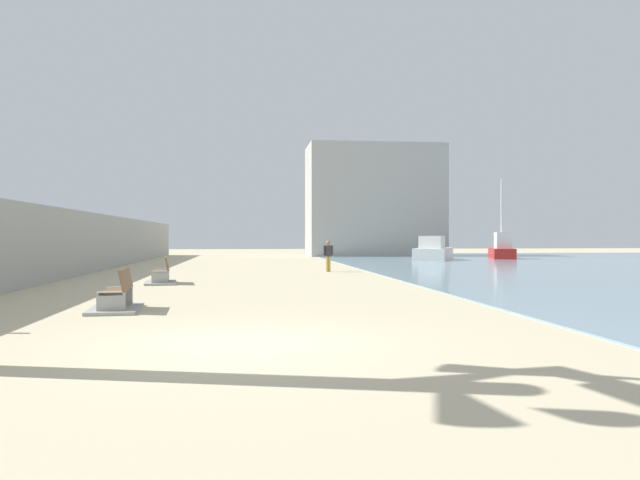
{
  "coord_description": "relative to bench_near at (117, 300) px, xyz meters",
  "views": [
    {
      "loc": [
        0.1,
        -10.26,
        1.72
      ],
      "look_at": [
        2.94,
        14.17,
        1.59
      ],
      "focal_mm": 35.52,
      "sensor_mm": 36.0,
      "label": 1
    }
  ],
  "objects": [
    {
      "name": "boat_mid_bay",
      "position": [
        22.47,
        31.36,
        0.55
      ],
      "size": [
        2.7,
        4.64,
        6.11
      ],
      "color": "red",
      "rests_on": "water_bay"
    },
    {
      "name": "ground_plane",
      "position": [
        2.9,
        13.13,
        -0.23
      ],
      "size": [
        120.0,
        120.0,
        0.0
      ],
      "primitive_type": "plane",
      "color": "#C6B793"
    },
    {
      "name": "boat_distant",
      "position": [
        16.48,
        29.47,
        0.44
      ],
      "size": [
        4.51,
        6.46,
        1.74
      ],
      "color": "white",
      "rests_on": "water_bay"
    },
    {
      "name": "harbor_building",
      "position": [
        14.49,
        41.13,
        4.72
      ],
      "size": [
        12.0,
        6.0,
        9.91
      ],
      "primitive_type": "cube",
      "color": "#ADAAA3",
      "rests_on": "ground"
    },
    {
      "name": "bench_far",
      "position": [
        -0.1,
        8.52,
        0.0
      ],
      "size": [
        1.33,
        2.21,
        0.98
      ],
      "color": "#9E9E99",
      "rests_on": "ground"
    },
    {
      "name": "bench_near",
      "position": [
        0.0,
        0.0,
        0.0
      ],
      "size": [
        1.23,
        2.17,
        0.98
      ],
      "color": "#9E9E99",
      "rests_on": "ground"
    },
    {
      "name": "seawall",
      "position": [
        -4.6,
        13.13,
        1.19
      ],
      "size": [
        0.8,
        64.0,
        2.86
      ],
      "primitive_type": "cube",
      "color": "#9E9E99",
      "rests_on": "ground"
    },
    {
      "name": "person_walking",
      "position": [
        6.97,
        15.58,
        0.64
      ],
      "size": [
        0.5,
        0.28,
        1.52
      ],
      "color": "gold",
      "rests_on": "ground"
    }
  ]
}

